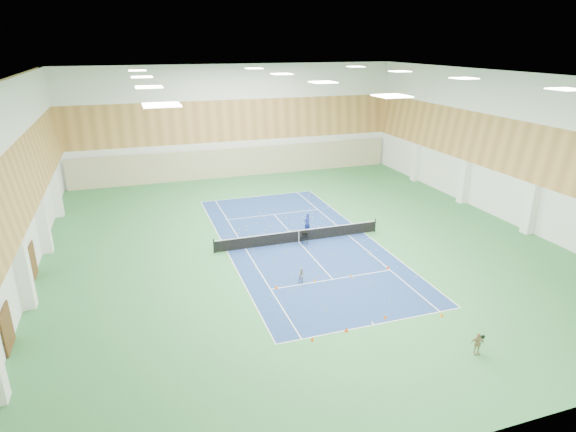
{
  "coord_description": "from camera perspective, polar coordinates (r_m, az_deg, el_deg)",
  "views": [
    {
      "loc": [
        -11.38,
        -31.32,
        14.23
      ],
      "look_at": [
        -0.7,
        0.45,
        2.0
      ],
      "focal_mm": 30.0,
      "sensor_mm": 36.0,
      "label": 1
    }
  ],
  "objects": [
    {
      "name": "child_court",
      "position": [
        30.15,
        1.66,
        -7.06
      ],
      "size": [
        0.49,
        0.38,
        1.0
      ],
      "primitive_type": "imported",
      "rotation": [
        0.0,
        0.0,
        -0.01
      ],
      "color": "gray",
      "rests_on": "ground"
    },
    {
      "name": "cone_svc_b",
      "position": [
        30.52,
        3.19,
        -7.55
      ],
      "size": [
        0.19,
        0.19,
        0.21
      ],
      "primitive_type": "cone",
      "color": "orange",
      "rests_on": "ground"
    },
    {
      "name": "coach",
      "position": [
        37.77,
        2.27,
        -0.82
      ],
      "size": [
        0.68,
        0.58,
        1.57
      ],
      "primitive_type": "imported",
      "rotation": [
        0.0,
        0.0,
        3.58
      ],
      "color": "navy",
      "rests_on": "ground"
    },
    {
      "name": "cone_svc_a",
      "position": [
        29.65,
        -1.38,
        -8.36
      ],
      "size": [
        0.23,
        0.23,
        0.25
      ],
      "primitive_type": "cone",
      "color": "orange",
      "rests_on": "ground"
    },
    {
      "name": "ball_cart",
      "position": [
        35.63,
        1.97,
        -2.77
      ],
      "size": [
        0.57,
        0.57,
        0.84
      ],
      "primitive_type": null,
      "rotation": [
        0.0,
        0.0,
        -0.19
      ],
      "color": "black",
      "rests_on": "ground"
    },
    {
      "name": "door_left_a",
      "position": [
        27.55,
        -30.32,
        -11.46
      ],
      "size": [
        0.08,
        1.8,
        2.2
      ],
      "primitive_type": "cube",
      "color": "#593319",
      "rests_on": "ground"
    },
    {
      "name": "cone_base_a",
      "position": [
        25.04,
        2.92,
        -14.32
      ],
      "size": [
        0.19,
        0.19,
        0.21
      ],
      "primitive_type": "cone",
      "color": "#F7510D",
      "rests_on": "ground"
    },
    {
      "name": "wood_cladding",
      "position": [
        33.9,
        1.38,
        9.45
      ],
      "size": [
        36.0,
        40.0,
        8.0
      ],
      "primitive_type": null,
      "color": "#BF8647",
      "rests_on": "room_shell"
    },
    {
      "name": "tennis_balls_scatter",
      "position": [
        36.22,
        1.28,
        -3.02
      ],
      "size": [
        10.57,
        22.77,
        0.07
      ],
      "primitive_type": null,
      "color": "yellow",
      "rests_on": "ground"
    },
    {
      "name": "room_shell",
      "position": [
        34.32,
        1.35,
        6.17
      ],
      "size": [
        36.0,
        40.0,
        12.0
      ],
      "primitive_type": null,
      "color": "white",
      "rests_on": "ground"
    },
    {
      "name": "cone_base_c",
      "position": [
        27.24,
        11.45,
        -11.61
      ],
      "size": [
        0.21,
        0.21,
        0.23
      ],
      "primitive_type": "cone",
      "color": "orange",
      "rests_on": "ground"
    },
    {
      "name": "ground",
      "position": [
        36.23,
        1.28,
        -3.08
      ],
      "size": [
        40.0,
        40.0,
        0.0
      ],
      "primitive_type": "plane",
      "color": "#32753E",
      "rests_on": "ground"
    },
    {
      "name": "cone_svc_d",
      "position": [
        32.74,
        11.78,
        -5.93
      ],
      "size": [
        0.22,
        0.22,
        0.24
      ],
      "primitive_type": "cone",
      "color": "#F13F0C",
      "rests_on": "ground"
    },
    {
      "name": "child_apron",
      "position": [
        25.51,
        21.54,
        -13.89
      ],
      "size": [
        0.74,
        0.5,
        1.16
      ],
      "primitive_type": "imported",
      "rotation": [
        0.0,
        0.0,
        -0.35
      ],
      "color": "tan",
      "rests_on": "ground"
    },
    {
      "name": "cone_base_d",
      "position": [
        28.21,
        17.77,
        -11.04
      ],
      "size": [
        0.21,
        0.21,
        0.23
      ],
      "primitive_type": "cone",
      "color": "orange",
      "rests_on": "ground"
    },
    {
      "name": "cone_base_b",
      "position": [
        25.85,
        6.95,
        -13.2
      ],
      "size": [
        0.22,
        0.22,
        0.24
      ],
      "primitive_type": "cone",
      "color": "#D8460B",
      "rests_on": "ground"
    },
    {
      "name": "ceiling_light_grid",
      "position": [
        33.4,
        1.44,
        16.07
      ],
      "size": [
        21.4,
        25.4,
        0.06
      ],
      "primitive_type": null,
      "color": "white",
      "rests_on": "room_shell"
    },
    {
      "name": "door_left_b",
      "position": [
        34.58,
        -28.0,
        -4.77
      ],
      "size": [
        0.08,
        1.8,
        2.2
      ],
      "primitive_type": "cube",
      "color": "#593319",
      "rests_on": "ground"
    },
    {
      "name": "back_curtain",
      "position": [
        53.82,
        -5.89,
        6.37
      ],
      "size": [
        35.4,
        0.16,
        3.2
      ],
      "primitive_type": "cube",
      "color": "#C6B793",
      "rests_on": "ground"
    },
    {
      "name": "court_surface",
      "position": [
        36.23,
        1.28,
        -3.08
      ],
      "size": [
        10.97,
        23.77,
        0.01
      ],
      "primitive_type": "cube",
      "color": "navy",
      "rests_on": "ground"
    },
    {
      "name": "cone_svc_c",
      "position": [
        31.3,
        7.46,
        -6.97
      ],
      "size": [
        0.19,
        0.19,
        0.21
      ],
      "primitive_type": "cone",
      "color": "orange",
      "rests_on": "ground"
    },
    {
      "name": "tennis_net",
      "position": [
        36.02,
        1.28,
        -2.28
      ],
      "size": [
        12.8,
        0.1,
        1.1
      ],
      "primitive_type": null,
      "color": "black",
      "rests_on": "ground"
    }
  ]
}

